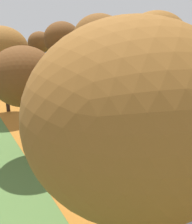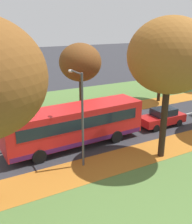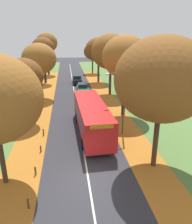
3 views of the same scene
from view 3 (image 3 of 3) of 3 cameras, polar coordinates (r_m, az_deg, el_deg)
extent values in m
plane|color=#2D2D33|center=(15.16, -1.96, -17.49)|extent=(160.00, 160.00, 0.00)
cube|color=#517538|center=(34.27, -21.03, 2.90)|extent=(12.00, 90.00, 0.01)
cube|color=#B26B23|center=(27.80, -14.42, -0.13)|extent=(2.80, 60.00, 0.00)
cube|color=#517538|center=(34.87, 9.85, 4.22)|extent=(12.00, 90.00, 0.01)
cube|color=#B26B23|center=(28.17, 4.46, 0.71)|extent=(2.80, 60.00, 0.00)
cube|color=silver|center=(33.32, -5.47, 3.69)|extent=(0.12, 80.00, 0.01)
cylinder|color=#422D1E|center=(15.25, -23.32, -11.14)|extent=(0.32, 0.32, 3.51)
cylinder|color=#382619|center=(24.72, -17.64, 1.37)|extent=(0.32, 0.32, 3.54)
ellipsoid|color=brown|center=(23.94, -18.46, 8.89)|extent=(4.08, 4.08, 3.67)
cylinder|color=black|center=(33.87, -14.09, 6.90)|extent=(0.36, 0.36, 3.96)
ellipsoid|color=#935B23|center=(33.27, -14.65, 13.32)|extent=(4.91, 4.91, 4.42)
cylinder|color=#382619|center=(44.54, -13.25, 10.74)|extent=(0.47, 0.47, 5.17)
ellipsoid|color=brown|center=(44.11, -13.69, 16.08)|extent=(4.21, 4.21, 3.79)
cylinder|color=#422D1E|center=(53.91, -12.41, 12.43)|extent=(0.49, 0.49, 5.42)
ellipsoid|color=brown|center=(53.55, -12.78, 17.25)|extent=(4.89, 4.89, 4.40)
cylinder|color=#422D1E|center=(16.18, 15.31, -7.17)|extent=(0.37, 0.37, 4.07)
ellipsoid|color=brown|center=(14.79, 16.84, 8.11)|extent=(6.20, 6.20, 5.58)
cylinder|color=black|center=(25.78, 7.26, 4.43)|extent=(0.44, 0.44, 4.85)
ellipsoid|color=#935B23|center=(24.99, 7.70, 14.14)|extent=(5.19, 5.19, 4.67)
cylinder|color=#422D1E|center=(34.80, 3.71, 8.17)|extent=(0.40, 0.40, 4.42)
ellipsoid|color=brown|center=(34.19, 3.88, 15.44)|extent=(5.89, 5.89, 5.30)
cylinder|color=#422D1E|center=(44.04, 0.63, 10.59)|extent=(0.39, 0.39, 4.32)
ellipsoid|color=brown|center=(43.58, 0.65, 15.91)|extent=(5.15, 5.15, 4.63)
cylinder|color=#382619|center=(54.41, -0.91, 11.96)|extent=(0.32, 0.32, 3.59)
ellipsoid|color=brown|center=(54.06, -0.93, 15.49)|extent=(4.17, 4.17, 3.75)
cylinder|color=#4C3823|center=(13.60, -17.28, -21.90)|extent=(0.12, 0.12, 0.65)
cylinder|color=#4C3823|center=(16.05, -15.55, -14.59)|extent=(0.12, 0.12, 0.62)
cylinder|color=#4C3823|center=(18.70, -14.24, -9.30)|extent=(0.12, 0.12, 0.56)
cylinder|color=#4C3823|center=(21.46, -13.59, -5.15)|extent=(0.12, 0.12, 0.68)
cylinder|color=#47474C|center=(20.39, 7.24, 1.97)|extent=(0.14, 0.14, 6.00)
cylinder|color=#47474C|center=(19.52, 5.30, 10.02)|extent=(1.60, 0.10, 0.10)
ellipsoid|color=silver|center=(19.37, 2.95, 9.85)|extent=(0.44, 0.28, 0.20)
cube|color=red|center=(21.02, -1.21, -0.99)|extent=(2.87, 10.48, 2.50)
cube|color=#19232D|center=(16.22, 1.50, -6.18)|extent=(2.30, 0.18, 1.30)
cube|color=#19232D|center=(20.88, -1.22, 0.04)|extent=(2.86, 9.24, 0.80)
cube|color=#4C1951|center=(21.42, -1.19, -3.67)|extent=(2.88, 10.27, 0.32)
cube|color=yellow|center=(15.90, 1.54, -3.88)|extent=(1.75, 0.14, 0.28)
cylinder|color=black|center=(18.85, 3.90, -7.76)|extent=(0.33, 0.97, 0.96)
cylinder|color=black|center=(18.48, -3.36, -8.34)|extent=(0.33, 0.97, 0.96)
cylinder|color=black|center=(24.28, 0.58, -1.22)|extent=(0.33, 0.97, 0.96)
cylinder|color=black|center=(24.00, -5.01, -1.56)|extent=(0.33, 0.97, 0.96)
cube|color=#B21919|center=(29.15, -2.68, 2.77)|extent=(1.73, 4.21, 0.70)
cube|color=#19232D|center=(29.11, -2.73, 4.08)|extent=(1.46, 2.02, 0.60)
cylinder|color=black|center=(28.09, -0.86, 1.38)|extent=(0.22, 0.64, 0.64)
cylinder|color=black|center=(27.97, -4.04, 1.25)|extent=(0.22, 0.64, 0.64)
cylinder|color=black|center=(30.56, -1.41, 2.91)|extent=(0.22, 0.64, 0.64)
cylinder|color=black|center=(30.44, -4.35, 2.79)|extent=(0.22, 0.64, 0.64)
cube|color=#1E6038|center=(35.70, -3.50, 5.94)|extent=(1.72, 4.21, 0.70)
cube|color=#19232D|center=(35.70, -3.54, 7.01)|extent=(1.45, 2.02, 0.60)
cylinder|color=black|center=(34.60, -2.02, 4.92)|extent=(0.22, 0.64, 0.64)
cylinder|color=black|center=(34.48, -4.61, 4.82)|extent=(0.22, 0.64, 0.64)
cylinder|color=black|center=(37.11, -2.44, 5.94)|extent=(0.22, 0.64, 0.64)
cylinder|color=black|center=(37.00, -4.87, 5.84)|extent=(0.22, 0.64, 0.64)
cube|color=black|center=(43.04, -4.96, 8.29)|extent=(1.72, 4.21, 0.70)
cube|color=#19232D|center=(43.06, -5.00, 9.18)|extent=(1.45, 2.02, 0.60)
cylinder|color=black|center=(41.88, -3.77, 7.51)|extent=(0.22, 0.64, 0.64)
cylinder|color=black|center=(41.80, -5.92, 7.43)|extent=(0.22, 0.64, 0.64)
cylinder|color=black|center=(44.43, -4.03, 8.22)|extent=(0.22, 0.64, 0.64)
cylinder|color=black|center=(44.35, -6.06, 8.13)|extent=(0.22, 0.64, 0.64)
camera|label=1|loc=(11.19, -55.91, 5.22)|focal=42.00mm
camera|label=2|loc=(22.28, 50.04, 11.80)|focal=42.00mm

